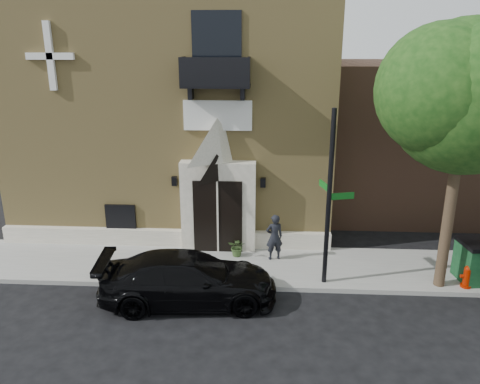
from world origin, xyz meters
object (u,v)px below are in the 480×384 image
object	(u,v)px
street_sign	(329,199)
pedestrian_near	(274,237)
fire_hydrant	(467,277)
black_sedan	(188,279)

from	to	relation	value
street_sign	pedestrian_near	world-z (taller)	street_sign
street_sign	fire_hydrant	xyz separation A→B (m)	(4.25, -0.11, -2.36)
street_sign	pedestrian_near	bearing A→B (deg)	120.98
black_sedan	fire_hydrant	bearing A→B (deg)	-88.05
street_sign	fire_hydrant	world-z (taller)	street_sign
black_sedan	fire_hydrant	xyz separation A→B (m)	(8.30, 1.06, -0.24)
street_sign	pedestrian_near	size ratio (longest dim) A/B	3.33
black_sedan	street_sign	world-z (taller)	street_sign
fire_hydrant	black_sedan	bearing A→B (deg)	-172.70
black_sedan	street_sign	size ratio (longest dim) A/B	0.95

